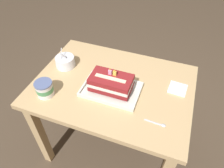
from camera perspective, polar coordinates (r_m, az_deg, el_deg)
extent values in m
plane|color=#4C3D2D|center=(1.98, 0.17, -15.75)|extent=(8.00, 8.00, 0.00)
cube|color=tan|center=(1.40, 0.23, -0.57)|extent=(1.04, 0.77, 0.04)
cube|color=tan|center=(1.69, -19.07, -13.10)|extent=(0.06, 0.06, 0.72)
cube|color=tan|center=(2.01, -8.99, 1.17)|extent=(0.06, 0.06, 0.72)
cube|color=tan|center=(1.85, 17.32, -5.64)|extent=(0.06, 0.06, 0.72)
cube|color=silver|center=(1.34, -0.24, -1.67)|extent=(0.37, 0.25, 0.01)
cube|color=silver|center=(1.26, -2.11, -4.89)|extent=(0.37, 0.01, 0.02)
cube|color=silver|center=(1.41, 1.41, 1.88)|extent=(0.37, 0.01, 0.02)
cube|color=silver|center=(1.38, -7.14, 0.52)|extent=(0.01, 0.22, 0.02)
cube|color=silver|center=(1.30, 7.12, -3.24)|extent=(0.01, 0.22, 0.02)
cube|color=maroon|center=(1.31, -0.25, -0.57)|extent=(0.26, 0.15, 0.03)
cube|color=white|center=(1.29, -0.25, 0.36)|extent=(0.26, 0.15, 0.03)
cube|color=maroon|center=(1.27, -0.26, 1.33)|extent=(0.26, 0.15, 0.03)
cube|color=beige|center=(1.25, -0.44, 1.60)|extent=(0.19, 0.03, 0.00)
cube|color=#E099C6|center=(1.27, -0.55, 3.22)|extent=(0.02, 0.01, 0.03)
ellipsoid|color=yellow|center=(1.25, -0.56, 4.01)|extent=(0.01, 0.01, 0.01)
cube|color=#EFC64C|center=(1.26, 0.73, 2.91)|extent=(0.02, 0.01, 0.03)
ellipsoid|color=yellow|center=(1.24, 0.74, 3.70)|extent=(0.01, 0.01, 0.01)
cylinder|color=white|center=(1.56, -12.54, 5.27)|extent=(0.14, 0.14, 0.02)
cylinder|color=white|center=(1.55, -12.64, 5.76)|extent=(0.14, 0.14, 0.02)
cylinder|color=white|center=(1.53, -12.73, 6.26)|extent=(0.14, 0.14, 0.02)
cylinder|color=white|center=(1.52, -12.83, 6.76)|extent=(0.13, 0.13, 0.02)
cylinder|color=silver|center=(1.51, -13.82, 7.87)|extent=(0.02, 0.07, 0.07)
cylinder|color=silver|center=(1.49, -12.64, 7.19)|extent=(0.03, 0.04, 0.07)
cylinder|color=silver|center=(1.49, -12.92, 7.19)|extent=(0.05, 0.04, 0.08)
cylinder|color=white|center=(1.35, -17.96, -1.35)|extent=(0.11, 0.11, 0.09)
cylinder|color=#4C935B|center=(1.35, -18.00, -1.21)|extent=(0.11, 0.11, 0.03)
cylinder|color=slate|center=(1.32, -18.43, 0.17)|extent=(0.11, 0.11, 0.01)
ellipsoid|color=silver|center=(1.20, 13.91, -10.97)|extent=(0.03, 0.02, 0.01)
cube|color=silver|center=(1.20, 11.01, -10.21)|extent=(0.10, 0.01, 0.00)
cube|color=white|center=(1.41, 17.53, -1.22)|extent=(0.12, 0.12, 0.01)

